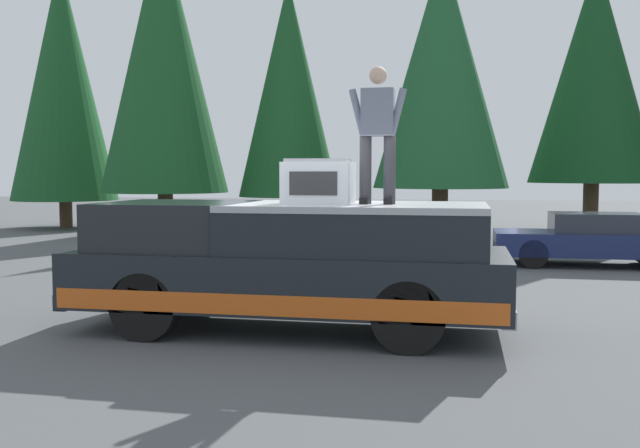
{
  "coord_description": "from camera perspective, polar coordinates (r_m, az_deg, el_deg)",
  "views": [
    {
      "loc": [
        -8.96,
        -1.89,
        2.04
      ],
      "look_at": [
        0.31,
        -0.03,
        1.35
      ],
      "focal_mm": 39.68,
      "sensor_mm": 36.0,
      "label": 1
    }
  ],
  "objects": [
    {
      "name": "conifer_right",
      "position": [
        23.97,
        -12.54,
        12.92
      ],
      "size": [
        4.12,
        4.12,
        10.09
      ],
      "color": "#4C3826",
      "rests_on": "ground"
    },
    {
      "name": "conifer_center_left",
      "position": [
        22.42,
        9.77,
        12.15
      ],
      "size": [
        4.15,
        4.15,
        8.81
      ],
      "color": "#4C3826",
      "rests_on": "ground"
    },
    {
      "name": "parked_car_white",
      "position": [
        16.72,
        0.86,
        -0.84
      ],
      "size": [
        1.64,
        4.1,
        1.16
      ],
      "color": "white",
      "rests_on": "ground"
    },
    {
      "name": "conifer_far_right",
      "position": [
        27.94,
        -20.05,
        10.74
      ],
      "size": [
        3.81,
        3.81,
        9.71
      ],
      "color": "#4C3826",
      "rests_on": "ground"
    },
    {
      "name": "conifer_center_right",
      "position": [
        23.78,
        -2.56,
        10.82
      ],
      "size": [
        3.34,
        3.34,
        8.37
      ],
      "color": "#4C3826",
      "rests_on": "ground"
    },
    {
      "name": "ground_plane",
      "position": [
        9.39,
        -0.54,
        -8.38
      ],
      "size": [
        90.0,
        90.0,
        0.0
      ],
      "primitive_type": "plane",
      "color": "#4C4F51"
    },
    {
      "name": "person_on_truck_bed",
      "position": [
        8.82,
        4.67,
        7.48
      ],
      "size": [
        0.29,
        0.72,
        1.69
      ],
      "color": "#333338",
      "rests_on": "pickup_truck"
    },
    {
      "name": "compressor_unit",
      "position": [
        8.82,
        -0.12,
        3.44
      ],
      "size": [
        0.65,
        0.84,
        0.56
      ],
      "color": "silver",
      "rests_on": "pickup_truck"
    },
    {
      "name": "parked_car_navy",
      "position": [
        16.57,
        21.07,
        -1.17
      ],
      "size": [
        1.64,
        4.1,
        1.16
      ],
      "color": "navy",
      "rests_on": "ground"
    },
    {
      "name": "conifer_left",
      "position": [
        24.23,
        21.25,
        11.36
      ],
      "size": [
        3.94,
        3.94,
        8.7
      ],
      "color": "#4C3826",
      "rests_on": "ground"
    },
    {
      "name": "pickup_truck",
      "position": [
        9.11,
        -2.43,
        -3.19
      ],
      "size": [
        2.01,
        5.54,
        1.65
      ],
      "color": "black",
      "rests_on": "ground"
    }
  ]
}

